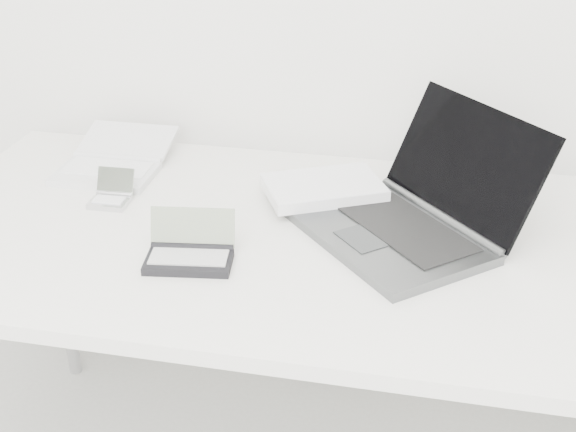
% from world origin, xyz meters
% --- Properties ---
extents(desk, '(1.60, 0.80, 0.73)m').
position_xyz_m(desk, '(0.00, 1.55, 0.68)').
color(desk, white).
rests_on(desk, ground).
extents(laptop_large, '(0.60, 0.52, 0.23)m').
position_xyz_m(laptop_large, '(0.15, 1.63, 0.77)').
color(laptop_large, '#57595C').
rests_on(laptop_large, desk).
extents(netbook_open_white, '(0.22, 0.29, 0.05)m').
position_xyz_m(netbook_open_white, '(-0.50, 1.76, 0.75)').
color(netbook_open_white, silver).
rests_on(netbook_open_white, desk).
extents(pda_silver, '(0.08, 0.09, 0.06)m').
position_xyz_m(pda_silver, '(-0.43, 1.61, 0.74)').
color(pda_silver, silver).
rests_on(pda_silver, desk).
extents(palmtop_charcoal, '(0.17, 0.13, 0.09)m').
position_xyz_m(palmtop_charcoal, '(-0.19, 1.41, 0.75)').
color(palmtop_charcoal, black).
rests_on(palmtop_charcoal, desk).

